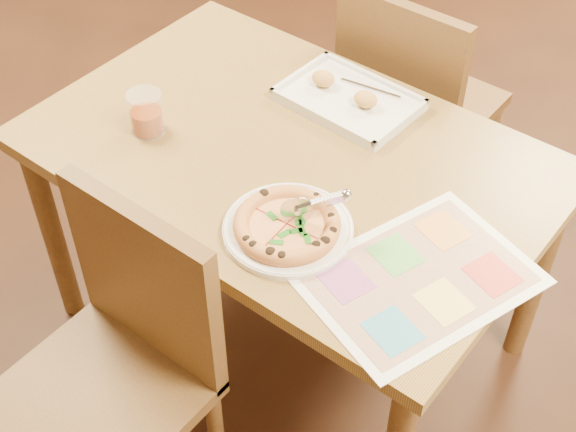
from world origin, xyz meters
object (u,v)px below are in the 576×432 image
Objects in this scene: glass_tumbler at (146,115)px; menu at (419,278)px; chair_far at (410,90)px; pizza at (287,225)px; dining_table at (289,176)px; plate at (288,229)px; pizza_cutter at (314,205)px; appetizer_tray at (348,99)px; chair_near at (122,340)px.

glass_tumbler is 0.82m from menu.
chair_far reaches higher than glass_tumbler.
dining_table is at bearing 127.06° from pizza.
plate is 0.31m from menu.
pizza_cutter reaches higher than plate.
pizza reaches higher than dining_table.
pizza is 0.51m from appetizer_tray.
menu is at bearing 12.79° from pizza.
plate is at bearing 177.04° from pizza_cutter.
appetizer_tray is 0.53m from glass_tumbler.
chair_near is 4.18× the size of glass_tumbler.
pizza is at bearing -167.21° from menu.
dining_table is 2.73× the size of menu.
pizza_cutter reaches higher than glass_tumbler.
appetizer_tray is (0.00, -0.35, 0.17)m from chair_far.
pizza is at bearing -70.23° from appetizer_tray.
chair_far is at bearing 66.21° from glass_tumbler.
pizza_cutter is at bearing -41.18° from dining_table.
chair_near is 0.44m from plate.
plate is at bearing 106.54° from pizza.
pizza is at bearing 64.59° from chair_near.
glass_tumbler is 0.24× the size of menu.
pizza_cutter is 1.03× the size of glass_tumbler.
chair_far is at bearing 90.33° from appetizer_tray.
chair_far reaches higher than menu.
glass_tumbler is (-0.34, -0.41, 0.03)m from appetizer_tray.
chair_far is at bearing 101.88° from pizza.
chair_near is (0.00, -0.60, -0.07)m from dining_table.
chair_far is 0.86m from plate.
appetizer_tray reaches higher than pizza.
plate is 2.54× the size of pizza_cutter.
chair_far is 0.92m from menu.
appetizer_tray is 0.76× the size of menu.
chair_near is 0.52m from pizza_cutter.
pizza is (0.18, -0.23, 0.11)m from dining_table.
appetizer_tray is 3.23× the size of glass_tumbler.
appetizer_tray is at bearing 89.86° from chair_near.
plate is 0.81× the size of appetizer_tray.
menu reaches higher than dining_table.
chair_near is 1.59× the size of plate.
menu is at bearing -40.85° from appetizer_tray.
menu is (0.48, -0.41, -0.01)m from appetizer_tray.
chair_near is at bearing -90.00° from dining_table.
chair_near is 1.20m from chair_far.
dining_table is 0.61m from chair_near.
plate reaches higher than menu.
chair_near is at bearing -114.78° from plate.
menu is at bearing 122.11° from chair_far.
chair_near is at bearing -90.14° from appetizer_tray.
chair_near reaches higher than glass_tumbler.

